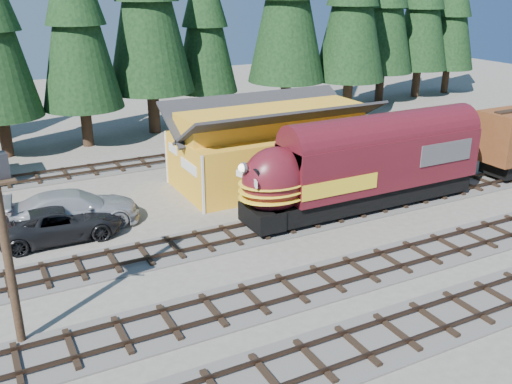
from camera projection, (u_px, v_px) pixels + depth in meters
name	position (u px, v px, depth m)	size (l,w,h in m)	color
ground	(375.00, 244.00, 28.19)	(120.00, 120.00, 0.00)	#6B665B
track_siding	(461.00, 187.00, 35.84)	(68.00, 3.20, 0.33)	#4C4947
track_spur	(90.00, 171.00, 38.77)	(32.00, 3.20, 0.33)	#4C4947
depot	(272.00, 137.00, 35.87)	(12.80, 7.00, 5.30)	gold
conifer_backdrop	(245.00, 5.00, 47.71)	(79.35, 23.79, 17.03)	black
locomotive	(358.00, 170.00, 31.46)	(15.03, 2.99, 4.09)	black
utility_pole	(0.00, 206.00, 18.75)	(1.28, 2.26, 9.28)	black
pickup_truck_a	(60.00, 223.00, 28.52)	(2.79, 6.06, 1.68)	black
pickup_truck_b	(74.00, 209.00, 29.89)	(2.74, 6.73, 1.95)	#ADAFB5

